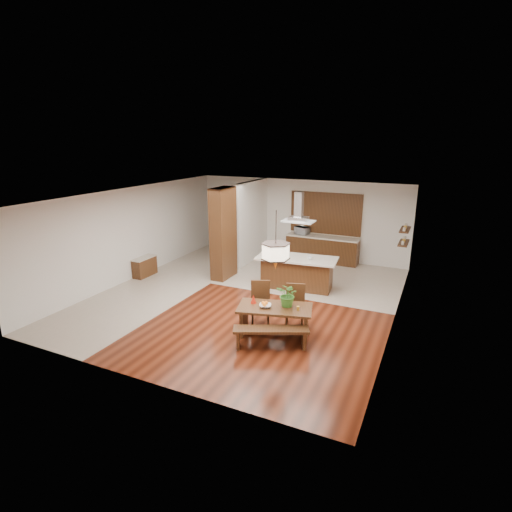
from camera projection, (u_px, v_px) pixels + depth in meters
The scene contains 25 objects.
room_shell at pixel (246, 226), 10.81m from camera, with size 9.00×9.04×2.92m.
tile_hallway at pixel (168, 282), 12.51m from camera, with size 2.50×9.00×0.01m, color #BAAB9B.
tile_kitchen at pixel (314, 276), 13.06m from camera, with size 5.50×4.00×0.01m, color #BAAB9B.
soffit_band at pixel (246, 196), 10.58m from camera, with size 8.00×9.00×0.02m, color #432110.
partition_pier at pixel (223, 234), 12.59m from camera, with size 0.45×1.00×2.90m, color #321C0E.
partition_stub at pixel (252, 222), 14.42m from camera, with size 0.18×2.40×2.90m, color silver.
hallway_console at pixel (145, 267), 13.02m from camera, with size 0.37×0.88×0.63m, color #321C0E.
hallway_doorway at pixel (235, 224), 16.01m from camera, with size 1.10×0.20×2.10m, color #321C0E.
rear_counter at pixel (322, 249), 14.51m from camera, with size 2.60×0.62×0.95m.
kitchen_window at pixel (326, 213), 14.37m from camera, with size 2.60×0.08×1.50m, color brown.
shelf_lower at pixel (404, 243), 11.69m from camera, with size 0.26×0.90×0.04m, color #321C0E.
shelf_upper at pixel (405, 230), 11.58m from camera, with size 0.26×0.90×0.04m, color #321C0E.
dining_table at pixel (275, 314), 9.06m from camera, with size 1.82×1.23×0.69m.
dining_bench at pixel (271, 338), 8.57m from camera, with size 1.62×0.35×0.46m, color #321C0E, non-canonical shape.
dining_chair_left at pixel (260, 304), 9.60m from camera, with size 0.46×0.46×1.05m, color #321C0E, non-canonical shape.
dining_chair_right at pixel (295, 307), 9.47m from camera, with size 0.45×0.45×1.02m, color #321C0E, non-canonical shape.
pendant_lantern at pixel (276, 240), 8.57m from camera, with size 0.64×0.64×1.31m, color #F8E2BE, non-canonical shape.
foliage_plant at pixel (288, 295), 8.96m from camera, with size 0.50×0.44×0.56m, color #387326.
fruit_bowl at pixel (265, 306), 8.98m from camera, with size 0.27×0.27×0.07m, color beige.
napkin_cone at pixel (253, 299), 9.18m from camera, with size 0.13×0.13×0.21m, color red.
gold_ornament at pixel (298, 308), 8.83m from camera, with size 0.06×0.06×0.09m, color gold.
kitchen_island at pixel (297, 272), 11.93m from camera, with size 2.44×1.26×0.97m.
range_hood at pixel (299, 207), 11.37m from camera, with size 0.90×0.55×0.87m, color silver, non-canonical shape.
island_cup at pixel (310, 258), 11.52m from camera, with size 0.14×0.14×0.11m, color silver.
microwave at pixel (302, 231), 14.63m from camera, with size 0.51×0.34×0.28m, color silver.
Camera 1 is at (4.72, -9.49, 4.36)m, focal length 28.00 mm.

